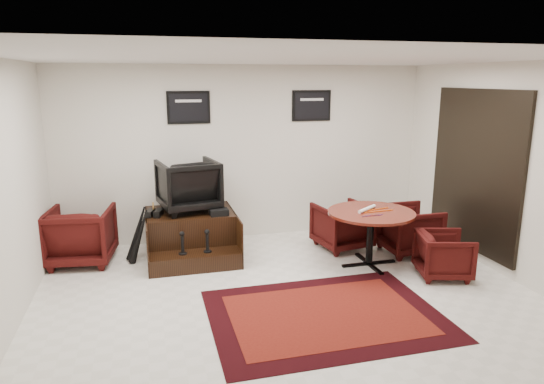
{
  "coord_description": "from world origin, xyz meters",
  "views": [
    {
      "loc": [
        -1.58,
        -5.15,
        2.59
      ],
      "look_at": [
        0.01,
        0.9,
        1.12
      ],
      "focal_mm": 32.0,
      "sensor_mm": 36.0,
      "label": 1
    }
  ],
  "objects_px": {
    "shine_podium": "(191,236)",
    "meeting_table": "(371,218)",
    "armchair_side": "(81,233)",
    "shine_chair": "(188,183)",
    "table_chair_back": "(342,223)",
    "table_chair_corner": "(444,253)",
    "table_chair_window": "(409,227)"
  },
  "relations": [
    {
      "from": "shine_podium",
      "to": "meeting_table",
      "type": "height_order",
      "value": "meeting_table"
    },
    {
      "from": "armchair_side",
      "to": "shine_chair",
      "type": "bearing_deg",
      "value": -170.94
    },
    {
      "from": "table_chair_back",
      "to": "table_chair_corner",
      "type": "relative_size",
      "value": 1.17
    },
    {
      "from": "shine_chair",
      "to": "table_chair_corner",
      "type": "height_order",
      "value": "shine_chair"
    },
    {
      "from": "meeting_table",
      "to": "table_chair_window",
      "type": "xyz_separation_m",
      "value": [
        0.81,
        0.32,
        -0.3
      ]
    },
    {
      "from": "meeting_table",
      "to": "armchair_side",
      "type": "bearing_deg",
      "value": 163.96
    },
    {
      "from": "shine_chair",
      "to": "armchair_side",
      "type": "bearing_deg",
      "value": -9.17
    },
    {
      "from": "shine_podium",
      "to": "table_chair_window",
      "type": "xyz_separation_m",
      "value": [
        3.21,
        -0.71,
        0.09
      ]
    },
    {
      "from": "table_chair_back",
      "to": "shine_chair",
      "type": "bearing_deg",
      "value": -19.62
    },
    {
      "from": "shine_podium",
      "to": "meeting_table",
      "type": "bearing_deg",
      "value": -23.28
    },
    {
      "from": "shine_podium",
      "to": "shine_chair",
      "type": "relative_size",
      "value": 1.56
    },
    {
      "from": "armchair_side",
      "to": "meeting_table",
      "type": "distance_m",
      "value": 4.11
    },
    {
      "from": "armchair_side",
      "to": "table_chair_back",
      "type": "xyz_separation_m",
      "value": [
        3.85,
        -0.36,
        -0.06
      ]
    },
    {
      "from": "table_chair_back",
      "to": "armchair_side",
      "type": "bearing_deg",
      "value": -15.23
    },
    {
      "from": "table_chair_window",
      "to": "armchair_side",
      "type": "bearing_deg",
      "value": 80.13
    },
    {
      "from": "table_chair_window",
      "to": "table_chair_corner",
      "type": "bearing_deg",
      "value": 177.61
    },
    {
      "from": "meeting_table",
      "to": "table_chair_corner",
      "type": "distance_m",
      "value": 1.06
    },
    {
      "from": "shine_chair",
      "to": "armchair_side",
      "type": "relative_size",
      "value": 0.95
    },
    {
      "from": "shine_podium",
      "to": "armchair_side",
      "type": "distance_m",
      "value": 1.56
    },
    {
      "from": "table_chair_window",
      "to": "table_chair_corner",
      "type": "height_order",
      "value": "table_chair_window"
    },
    {
      "from": "table_chair_corner",
      "to": "shine_podium",
      "type": "bearing_deg",
      "value": 77.96
    },
    {
      "from": "table_chair_corner",
      "to": "armchair_side",
      "type": "bearing_deg",
      "value": 85.13
    },
    {
      "from": "armchair_side",
      "to": "table_chair_corner",
      "type": "height_order",
      "value": "armchair_side"
    },
    {
      "from": "armchair_side",
      "to": "meeting_table",
      "type": "xyz_separation_m",
      "value": [
        3.95,
        -1.13,
        0.25
      ]
    },
    {
      "from": "table_chair_corner",
      "to": "table_chair_back",
      "type": "bearing_deg",
      "value": 47.15
    },
    {
      "from": "shine_chair",
      "to": "table_chair_window",
      "type": "height_order",
      "value": "shine_chair"
    },
    {
      "from": "shine_podium",
      "to": "table_chair_back",
      "type": "distance_m",
      "value": 2.32
    },
    {
      "from": "shine_podium",
      "to": "armchair_side",
      "type": "height_order",
      "value": "armchair_side"
    },
    {
      "from": "armchair_side",
      "to": "table_chair_corner",
      "type": "xyz_separation_m",
      "value": [
        4.71,
        -1.77,
        -0.11
      ]
    },
    {
      "from": "shine_chair",
      "to": "table_chair_back",
      "type": "distance_m",
      "value": 2.44
    },
    {
      "from": "table_chair_back",
      "to": "shine_podium",
      "type": "bearing_deg",
      "value": -16.27
    },
    {
      "from": "shine_podium",
      "to": "table_chair_back",
      "type": "relative_size",
      "value": 1.69
    }
  ]
}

